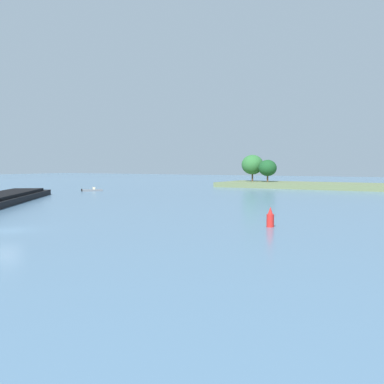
# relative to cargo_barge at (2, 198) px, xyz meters

# --- Properties ---
(ground_plane) EXTENTS (400.00, 400.00, 0.00)m
(ground_plane) POSITION_rel_cargo_barge_xyz_m (25.77, -18.88, -0.80)
(ground_plane) COLOR slate
(treeline_island) EXTENTS (71.20, 17.83, 9.24)m
(treeline_island) POSITION_rel_cargo_barge_xyz_m (42.62, 68.70, 1.74)
(treeline_island) COLOR #66754C
(treeline_island) RESTS_ON ground
(cargo_barge) EXTENTS (26.91, 33.90, 5.53)m
(cargo_barge) POSITION_rel_cargo_barge_xyz_m (0.00, 0.00, 0.00)
(cargo_barge) COLOR black
(cargo_barge) RESTS_ON ground
(fishing_skiff) EXTENTS (4.13, 4.33, 0.89)m
(fishing_skiff) POSITION_rel_cargo_barge_xyz_m (-9.09, 29.72, -0.57)
(fishing_skiff) COLOR slate
(fishing_skiff) RESTS_ON ground
(channel_buoy_red) EXTENTS (0.70, 0.70, 1.90)m
(channel_buoy_red) POSITION_rel_cargo_barge_xyz_m (45.15, -4.84, 0.01)
(channel_buoy_red) COLOR red
(channel_buoy_red) RESTS_ON ground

